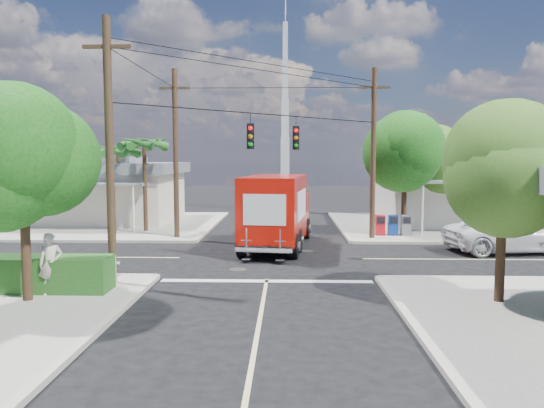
{
  "coord_description": "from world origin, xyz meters",
  "views": [
    {
      "loc": [
        0.76,
        -22.76,
        4.37
      ],
      "look_at": [
        0.0,
        2.0,
        2.2
      ],
      "focal_mm": 35.0,
      "sensor_mm": 36.0,
      "label": 1
    }
  ],
  "objects": [
    {
      "name": "palm_nw_front",
      "position": [
        -7.5,
        7.5,
        5.04
      ],
      "size": [
        3.01,
        3.08,
        5.59
      ],
      "color": "#422D1C",
      "rests_on": "sidewalk_nw"
    },
    {
      "name": "picket_fence",
      "position": [
        -7.8,
        -5.6,
        0.68
      ],
      "size": [
        5.94,
        0.06,
        1.0
      ],
      "color": "silver",
      "rests_on": "sidewalk_sw"
    },
    {
      "name": "delivery_truck",
      "position": [
        0.22,
        2.73,
        1.79
      ],
      "size": [
        3.46,
        8.35,
        3.52
      ],
      "color": "black",
      "rests_on": "ground"
    },
    {
      "name": "hedge_sw",
      "position": [
        -8.0,
        -6.4,
        0.69
      ],
      "size": [
        6.2,
        1.2,
        1.1
      ],
      "primitive_type": "cube",
      "color": "#1D4615",
      "rests_on": "sidewalk_sw"
    },
    {
      "name": "utility_poles",
      "position": [
        -1.58,
        1.6,
        4.67
      ],
      "size": [
        12.0,
        10.68,
        9.0
      ],
      "color": "#473321",
      "rests_on": "ground"
    },
    {
      "name": "tree_sw_front",
      "position": [
        -6.99,
        -7.54,
        4.33
      ],
      "size": [
        3.88,
        3.78,
        6.03
      ],
      "color": "#422D1C",
      "rests_on": "sidewalk_sw"
    },
    {
      "name": "vending_boxes",
      "position": [
        6.5,
        6.2,
        0.69
      ],
      "size": [
        1.9,
        0.5,
        1.1
      ],
      "color": "#B5111D",
      "rests_on": "sidewalk_ne"
    },
    {
      "name": "sidewalk_ne",
      "position": [
        10.88,
        10.88,
        0.07
      ],
      "size": [
        14.12,
        14.12,
        0.14
      ],
      "color": "gray",
      "rests_on": "ground"
    },
    {
      "name": "building_nw",
      "position": [
        -12.0,
        12.46,
        2.22
      ],
      "size": [
        10.8,
        10.2,
        4.3
      ],
      "color": "beige",
      "rests_on": "sidewalk_nw"
    },
    {
      "name": "ground",
      "position": [
        0.0,
        0.0,
        0.0
      ],
      "size": [
        120.0,
        120.0,
        0.0
      ],
      "primitive_type": "plane",
      "color": "black",
      "rests_on": "ground"
    },
    {
      "name": "parked_car",
      "position": [
        11.03,
        1.88,
        0.81
      ],
      "size": [
        6.2,
        3.57,
        1.63
      ],
      "primitive_type": "imported",
      "rotation": [
        0.0,
        0.0,
        1.73
      ],
      "color": "silver",
      "rests_on": "ground"
    },
    {
      "name": "tree_ne_back",
      "position": [
        9.81,
        8.96,
        4.19
      ],
      "size": [
        3.77,
        3.66,
        5.82
      ],
      "color": "#422D1C",
      "rests_on": "sidewalk_ne"
    },
    {
      "name": "sidewalk_nw",
      "position": [
        -10.88,
        10.88,
        0.07
      ],
      "size": [
        14.12,
        14.12,
        0.14
      ],
      "color": "gray",
      "rests_on": "ground"
    },
    {
      "name": "building_ne",
      "position": [
        12.5,
        11.97,
        2.32
      ],
      "size": [
        11.8,
        10.2,
        4.5
      ],
      "color": "beige",
      "rests_on": "sidewalk_ne"
    },
    {
      "name": "radio_tower",
      "position": [
        0.5,
        20.0,
        5.64
      ],
      "size": [
        0.8,
        0.8,
        17.0
      ],
      "color": "silver",
      "rests_on": "ground"
    },
    {
      "name": "tree_ne_front",
      "position": [
        7.21,
        6.76,
        4.77
      ],
      "size": [
        4.21,
        4.14,
        6.66
      ],
      "color": "#422D1C",
      "rests_on": "sidewalk_ne"
    },
    {
      "name": "palm_nw_back",
      "position": [
        -9.5,
        9.0,
        4.67
      ],
      "size": [
        3.01,
        3.08,
        5.19
      ],
      "color": "#422D1C",
      "rests_on": "sidewalk_nw"
    },
    {
      "name": "tree_se",
      "position": [
        7.01,
        -7.24,
        4.04
      ],
      "size": [
        3.67,
        3.54,
        5.62
      ],
      "color": "#422D1C",
      "rests_on": "sidewalk_se"
    },
    {
      "name": "road_markings",
      "position": [
        0.0,
        -1.47,
        0.01
      ],
      "size": [
        32.0,
        32.0,
        0.01
      ],
      "color": "beige",
      "rests_on": "ground"
    },
    {
      "name": "pedestrian",
      "position": [
        -6.56,
        -6.87,
        1.1
      ],
      "size": [
        0.84,
        0.74,
        1.93
      ],
      "primitive_type": "imported",
      "rotation": [
        0.0,
        0.0,
        0.5
      ],
      "color": "beige",
      "rests_on": "sidewalk_sw"
    }
  ]
}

